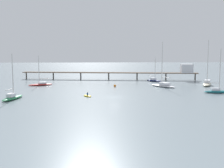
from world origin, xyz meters
name	(u,v)px	position (x,y,z in m)	size (l,w,h in m)	color
ground_plane	(115,97)	(0.00, 0.00, 0.00)	(400.00, 400.00, 0.00)	gray
pier	(146,71)	(14.46, 39.98, 3.56)	(68.31, 12.15, 6.21)	brown
sailboat_cream	(207,83)	(31.42, 21.75, 0.84)	(6.43, 9.60, 14.68)	beige
sailboat_red	(41,84)	(-22.76, 24.00, 0.57)	(8.04, 5.02, 9.82)	red
sailboat_navy	(154,80)	(16.39, 34.10, 0.59)	(5.92, 6.18, 8.79)	navy
sailboat_green	(12,97)	(-23.95, -2.21, 0.68)	(3.81, 8.52, 10.62)	#287F4C
sailboat_teal	(217,90)	(27.82, 5.44, 0.73)	(7.59, 2.15, 11.83)	#1E727A
sailboat_white	(163,85)	(16.27, 18.87, 0.71)	(7.77, 9.28, 14.03)	white
dinghy_yellow	(87,96)	(-6.73, 1.45, 0.20)	(2.65, 3.25, 1.14)	yellow
mooring_buoy_outer	(115,86)	(1.11, 19.20, 0.40)	(0.80, 0.80, 0.80)	orange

